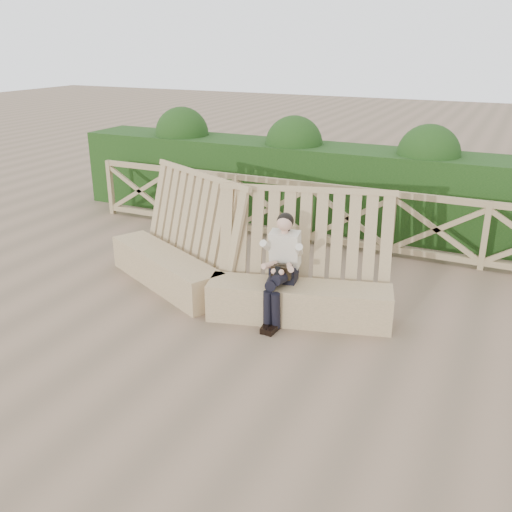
% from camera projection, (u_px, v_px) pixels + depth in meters
% --- Properties ---
extents(ground, '(60.00, 60.00, 0.00)m').
position_uv_depth(ground, '(261.00, 340.00, 6.81)').
color(ground, brown).
rests_on(ground, ground).
extents(bench, '(4.48, 1.72, 1.62)m').
position_uv_depth(bench, '(231.00, 272.00, 7.75)').
color(bench, '#8B774F').
rests_on(bench, ground).
extents(woman, '(0.40, 0.81, 1.38)m').
position_uv_depth(woman, '(282.00, 263.00, 7.10)').
color(woman, black).
rests_on(woman, ground).
extents(guardrail, '(10.10, 0.09, 1.10)m').
position_uv_depth(guardrail, '(349.00, 218.00, 9.57)').
color(guardrail, olive).
rests_on(guardrail, ground).
extents(hedge, '(12.00, 1.20, 1.50)m').
position_uv_depth(hedge, '(368.00, 191.00, 10.51)').
color(hedge, black).
rests_on(hedge, ground).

